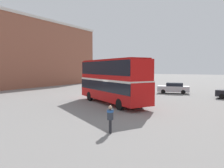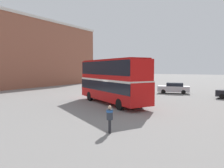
% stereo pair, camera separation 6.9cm
% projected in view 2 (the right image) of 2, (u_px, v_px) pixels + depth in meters
% --- Properties ---
extents(ground_plane, '(240.00, 240.00, 0.00)m').
position_uv_depth(ground_plane, '(117.00, 105.00, 21.56)').
color(ground_plane, gray).
extents(building_row_left, '(8.46, 36.52, 13.53)m').
position_uv_depth(building_row_left, '(23.00, 53.00, 43.35)').
color(building_row_left, '#935642').
rests_on(building_row_left, ground_plane).
extents(double_decker_bus, '(10.25, 7.23, 4.56)m').
position_uv_depth(double_decker_bus, '(112.00, 79.00, 22.33)').
color(double_decker_bus, red).
rests_on(double_decker_bus, ground_plane).
extents(pedestrian_foreground, '(0.54, 0.54, 1.57)m').
position_uv_depth(pedestrian_foreground, '(110.00, 116.00, 12.31)').
color(pedestrian_foreground, '#232328').
rests_on(pedestrian_foreground, ground_plane).
extents(parked_car_kerb_near, '(4.10, 2.11, 1.52)m').
position_uv_depth(parked_car_kerb_near, '(96.00, 84.00, 39.25)').
color(parked_car_kerb_near, maroon).
rests_on(parked_car_kerb_near, ground_plane).
extents(parked_car_side_street, '(4.77, 2.80, 1.56)m').
position_uv_depth(parked_car_side_street, '(174.00, 88.00, 31.86)').
color(parked_car_side_street, silver).
rests_on(parked_car_side_street, ground_plane).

